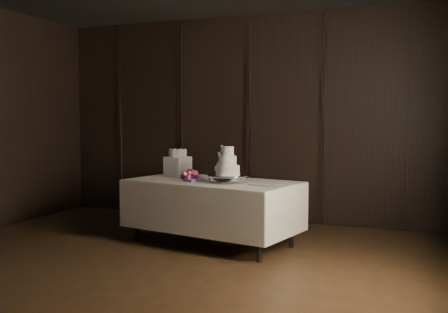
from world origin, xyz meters
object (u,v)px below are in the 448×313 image
Objects in this scene: cake_stand at (228,179)px; small_cake at (178,153)px; box_pedestal at (178,167)px; display_table at (212,210)px; wedding_cake at (225,164)px; bouquet at (191,176)px.

cake_stand is 2.12× the size of small_cake.
box_pedestal is at bearing 0.00° from small_cake.
display_table is 0.62m from wedding_cake.
cake_stand is 1.50× the size of wedding_cake.
box_pedestal is (-0.81, 0.41, -0.09)m from wedding_cake.
wedding_cake is at bearing -18.72° from display_table.
wedding_cake is (-0.02, -0.01, 0.17)m from cake_stand.
small_cake is at bearing 166.06° from display_table.
box_pedestal is (-0.59, 0.28, 0.47)m from display_table.
bouquet is (-0.25, -0.07, 0.40)m from display_table.
wedding_cake reaches higher than cake_stand.
small_cake is at bearing 159.48° from wedding_cake.
display_table is at bearing 15.40° from bouquet.
box_pedestal is (-0.35, 0.35, 0.07)m from bouquet.
wedding_cake is at bearing -26.97° from small_cake.
box_pedestal is (-0.84, 0.40, 0.08)m from cake_stand.
small_cake is (-0.84, 0.40, 0.25)m from cake_stand.
display_table is 4.46× the size of cake_stand.
small_cake is (-0.59, 0.28, 0.64)m from display_table.
small_cake is (-0.35, 0.35, 0.24)m from bouquet.
small_cake reaches higher than bouquet.
wedding_cake is 0.88× the size of bouquet.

